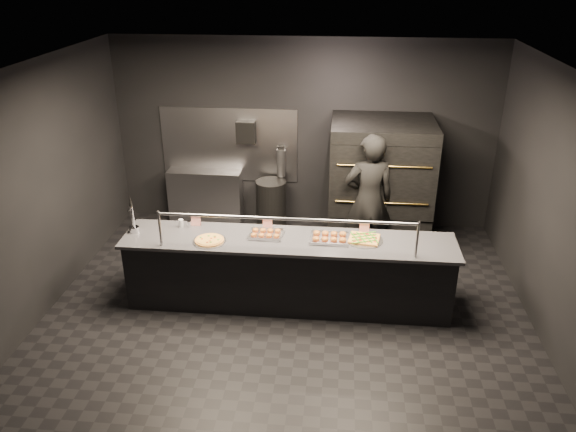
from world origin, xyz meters
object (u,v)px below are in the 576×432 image
at_px(service_counter, 288,272).
at_px(trash_bin, 271,205).
at_px(pizza_oven, 380,183).
at_px(slider_tray_a, 266,234).
at_px(slider_tray_b, 329,237).
at_px(towel_dispenser, 246,132).
at_px(beer_tap, 133,222).
at_px(fire_extinguisher, 281,162).
at_px(square_pizza, 364,239).
at_px(prep_shelf, 206,196).
at_px(worker, 368,200).
at_px(round_pizza, 209,240).

bearing_deg(service_counter, trash_bin, 102.71).
relative_size(pizza_oven, slider_tray_a, 4.29).
bearing_deg(pizza_oven, slider_tray_b, -110.66).
bearing_deg(slider_tray_b, towel_dispenser, 120.80).
bearing_deg(beer_tap, fire_extinguisher, 56.13).
relative_size(fire_extinguisher, trash_bin, 0.62).
bearing_deg(slider_tray_a, square_pizza, -0.48).
distance_m(pizza_oven, slider_tray_b, 1.99).
bearing_deg(prep_shelf, towel_dispenser, 5.71).
relative_size(pizza_oven, slider_tray_b, 3.87).
distance_m(slider_tray_b, trash_bin, 2.41).
height_order(towel_dispenser, worker, worker).
relative_size(prep_shelf, towel_dispenser, 3.43).
relative_size(fire_extinguisher, worker, 0.26).
bearing_deg(prep_shelf, fire_extinguisher, 3.66).
relative_size(slider_tray_a, slider_tray_b, 0.90).
bearing_deg(fire_extinguisher, prep_shelf, -176.34).
bearing_deg(trash_bin, service_counter, -77.29).
distance_m(prep_shelf, round_pizza, 2.60).
bearing_deg(prep_shelf, trash_bin, -7.61).
relative_size(square_pizza, trash_bin, 0.56).
distance_m(prep_shelf, square_pizza, 3.42).
height_order(beer_tap, square_pizza, beer_tap).
bearing_deg(towel_dispenser, prep_shelf, -174.29).
relative_size(prep_shelf, worker, 0.62).
bearing_deg(fire_extinguisher, beer_tap, -123.87).
distance_m(slider_tray_a, worker, 1.73).
relative_size(pizza_oven, worker, 0.99).
height_order(trash_bin, worker, worker).
bearing_deg(pizza_oven, prep_shelf, 171.46).
xyz_separation_m(service_counter, towel_dispenser, (-0.90, 2.39, 1.09)).
relative_size(round_pizza, slider_tray_a, 0.91).
bearing_deg(square_pizza, slider_tray_b, -177.41).
height_order(pizza_oven, slider_tray_b, pizza_oven).
height_order(service_counter, round_pizza, service_counter).
bearing_deg(trash_bin, fire_extinguisher, 58.48).
height_order(slider_tray_a, trash_bin, slider_tray_a).
distance_m(towel_dispenser, slider_tray_b, 2.80).
distance_m(round_pizza, square_pizza, 1.88).
xyz_separation_m(slider_tray_b, square_pizza, (0.42, 0.02, -0.01)).
distance_m(prep_shelf, worker, 2.88).
distance_m(service_counter, square_pizza, 1.04).
bearing_deg(trash_bin, beer_tap, -124.12).
relative_size(towel_dispenser, beer_tap, 0.73).
xyz_separation_m(prep_shelf, trash_bin, (1.11, -0.15, -0.04)).
height_order(pizza_oven, beer_tap, pizza_oven).
xyz_separation_m(fire_extinguisher, worker, (1.36, -1.19, -0.10)).
relative_size(pizza_oven, beer_tap, 3.99).
bearing_deg(service_counter, slider_tray_b, 4.90).
xyz_separation_m(prep_shelf, worker, (2.61, -1.11, 0.51)).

